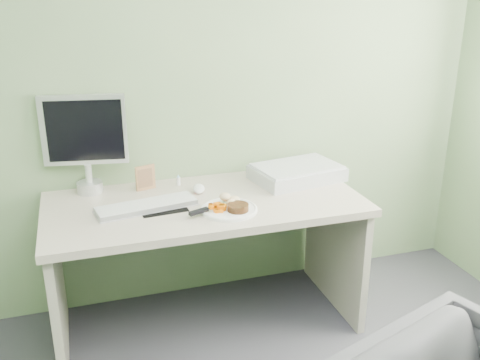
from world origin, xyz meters
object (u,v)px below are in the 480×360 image
object	(u,v)px
desk	(206,233)
scanner	(297,173)
monitor	(85,138)
plate	(229,210)

from	to	relation	value
desk	scanner	xyz separation A→B (m)	(0.57, 0.15, 0.22)
scanner	monitor	xyz separation A→B (m)	(-1.12, 0.17, 0.25)
desk	plate	bearing A→B (deg)	-64.10
plate	scanner	size ratio (longest dim) A/B	0.57
scanner	monitor	size ratio (longest dim) A/B	0.93
desk	monitor	distance (m)	0.79
desk	scanner	bearing A→B (deg)	14.50
plate	scanner	distance (m)	0.58
desk	plate	xyz separation A→B (m)	(0.08, -0.17, 0.19)
plate	desk	bearing A→B (deg)	115.90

